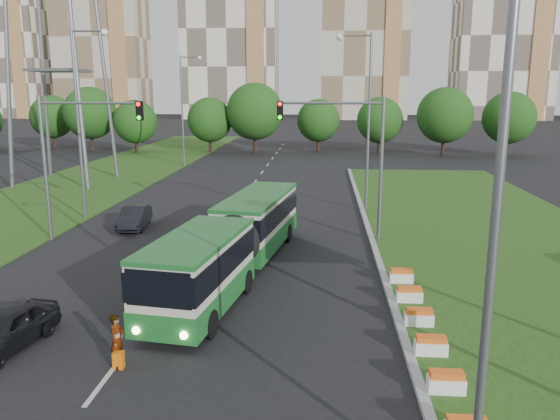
# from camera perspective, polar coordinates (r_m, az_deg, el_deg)

# --- Properties ---
(ground) EXTENTS (360.00, 360.00, 0.00)m
(ground) POSITION_cam_1_polar(r_m,az_deg,el_deg) (21.57, -4.52, -10.13)
(ground) COLOR black
(ground) RESTS_ON ground
(grass_median) EXTENTS (14.00, 60.00, 0.15)m
(grass_median) POSITION_cam_1_polar(r_m,az_deg,el_deg) (30.47, 23.08, -4.21)
(grass_median) COLOR #224914
(grass_median) RESTS_ON ground
(median_kerb) EXTENTS (0.30, 60.00, 0.18)m
(median_kerb) POSITION_cam_1_polar(r_m,az_deg,el_deg) (28.99, 9.92, -4.16)
(median_kerb) COLOR #9A9A9A
(median_kerb) RESTS_ON ground
(left_verge) EXTENTS (12.00, 110.00, 0.10)m
(left_verge) POSITION_cam_1_polar(r_m,az_deg,el_deg) (50.13, -20.66, 2.14)
(left_verge) COLOR #224914
(left_verge) RESTS_ON ground
(lane_markings) EXTENTS (0.20, 100.00, 0.01)m
(lane_markings) POSITION_cam_1_polar(r_m,az_deg,el_deg) (41.00, -4.35, 0.71)
(lane_markings) COLOR #BBBAB3
(lane_markings) RESTS_ON ground
(flower_planters) EXTENTS (1.10, 11.50, 0.60)m
(flower_planters) POSITION_cam_1_polar(r_m,az_deg,el_deg) (19.17, 14.87, -12.03)
(flower_planters) COLOR white
(flower_planters) RESTS_ON grass_median
(traffic_mast_median) EXTENTS (5.76, 0.32, 8.00)m
(traffic_mast_median) POSITION_cam_1_polar(r_m,az_deg,el_deg) (29.86, 7.50, 6.69)
(traffic_mast_median) COLOR slate
(traffic_mast_median) RESTS_ON ground
(traffic_mast_left) EXTENTS (5.76, 0.32, 8.00)m
(traffic_mast_left) POSITION_cam_1_polar(r_m,az_deg,el_deg) (31.87, -20.94, 6.34)
(traffic_mast_left) COLOR slate
(traffic_mast_left) RESTS_ON ground
(street_lamps) EXTENTS (36.00, 60.00, 12.00)m
(street_lamps) POSITION_cam_1_polar(r_m,az_deg,el_deg) (30.41, -7.41, 8.02)
(street_lamps) COLOR slate
(street_lamps) RESTS_ON ground
(tree_line) EXTENTS (120.00, 8.00, 9.00)m
(tree_line) POSITION_cam_1_polar(r_m,az_deg,el_deg) (75.08, 9.77, 9.29)
(tree_line) COLOR #184713
(tree_line) RESTS_ON ground
(apartment_tower_west) EXTENTS (26.00, 15.00, 48.00)m
(apartment_tower_west) POSITION_cam_1_polar(r_m,az_deg,el_deg) (183.56, -18.16, 16.66)
(apartment_tower_west) COLOR beige
(apartment_tower_west) RESTS_ON ground
(apartment_tower_cwest) EXTENTS (28.00, 15.00, 52.00)m
(apartment_tower_cwest) POSITION_cam_1_polar(r_m,az_deg,el_deg) (172.93, -5.21, 18.16)
(apartment_tower_cwest) COLOR white
(apartment_tower_cwest) RESTS_ON ground
(apartment_tower_ceast) EXTENTS (25.00, 15.00, 50.00)m
(apartment_tower_ceast) POSITION_cam_1_polar(r_m,az_deg,el_deg) (170.92, 8.82, 17.80)
(apartment_tower_ceast) COLOR beige
(apartment_tower_ceast) RESTS_ON ground
(apartment_tower_east) EXTENTS (27.00, 15.00, 47.00)m
(apartment_tower_east) POSITION_cam_1_polar(r_m,az_deg,el_deg) (178.06, 22.30, 16.35)
(apartment_tower_east) COLOR white
(apartment_tower_east) RESTS_ON ground
(midrise_west) EXTENTS (22.00, 14.00, 36.00)m
(midrise_west) POSITION_cam_1_polar(r_m,az_deg,el_deg) (196.30, -26.40, 13.93)
(midrise_west) COLOR white
(midrise_west) RESTS_ON ground
(articulated_bus) EXTENTS (2.48, 15.90, 2.62)m
(articulated_bus) POSITION_cam_1_polar(r_m,az_deg,el_deg) (24.83, -4.92, -3.19)
(articulated_bus) COLOR beige
(articulated_bus) RESTS_ON ground
(car_left_near) EXTENTS (2.24, 4.19, 1.36)m
(car_left_near) POSITION_cam_1_polar(r_m,az_deg,el_deg) (20.16, -26.70, -11.04)
(car_left_near) COLOR black
(car_left_near) RESTS_ON ground
(car_left_far) EXTENTS (1.85, 4.19, 1.34)m
(car_left_far) POSITION_cam_1_polar(r_m,az_deg,el_deg) (34.52, -14.98, -0.75)
(car_left_far) COLOR black
(car_left_far) RESTS_ON ground
(pedestrian) EXTENTS (0.44, 0.62, 1.60)m
(pedestrian) POSITION_cam_1_polar(r_m,az_deg,el_deg) (17.84, -16.66, -12.81)
(pedestrian) COLOR gray
(pedestrian) RESTS_ON ground
(shopping_trolley) EXTENTS (0.31, 0.32, 0.53)m
(shopping_trolley) POSITION_cam_1_polar(r_m,az_deg,el_deg) (17.78, -16.51, -14.82)
(shopping_trolley) COLOR orange
(shopping_trolley) RESTS_ON ground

